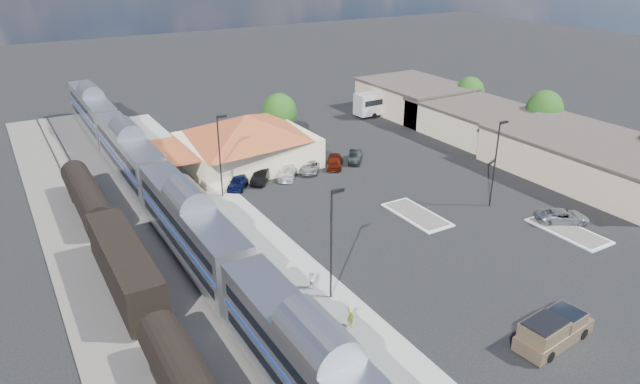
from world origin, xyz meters
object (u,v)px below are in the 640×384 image
station_depot (246,140)px  suv (562,216)px  pickup_truck (554,330)px  coach_bus (388,100)px

station_depot → suv: 36.27m
station_depot → pickup_truck: size_ratio=2.89×
station_depot → suv: bearing=-57.2°
station_depot → coach_bus: size_ratio=1.57×
pickup_truck → suv: (15.77, 11.64, -0.32)m
suv → coach_bus: bearing=19.4°
station_depot → pickup_truck: (3.83, -42.06, -2.13)m
pickup_truck → coach_bus: bearing=-31.7°
suv → coach_bus: 41.04m
suv → coach_bus: size_ratio=0.43×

